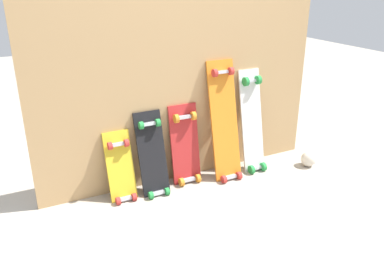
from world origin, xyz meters
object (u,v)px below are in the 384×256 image
object	(u,v)px
skateboard_black	(153,158)
skateboard_white	(252,125)
skateboard_red	(185,148)
rubber_ball	(308,159)
skateboard_yellow	(121,171)
skateboard_orange	(225,125)

from	to	relation	value
skateboard_black	skateboard_white	world-z (taller)	skateboard_white
skateboard_red	rubber_ball	bearing A→B (deg)	-13.19
skateboard_yellow	skateboard_red	xyz separation A→B (m)	(0.52, 0.02, 0.06)
skateboard_orange	skateboard_white	xyz separation A→B (m)	(0.27, 0.01, -0.05)
skateboard_black	skateboard_red	distance (m)	0.28
skateboard_yellow	skateboard_red	bearing A→B (deg)	2.53
skateboard_red	skateboard_orange	xyz separation A→B (m)	(0.31, -0.05, 0.15)
skateboard_orange	rubber_ball	xyz separation A→B (m)	(0.71, -0.19, -0.36)
skateboard_orange	rubber_ball	size ratio (longest dim) A/B	7.90
skateboard_red	skateboard_white	world-z (taller)	skateboard_white
rubber_ball	skateboard_yellow	bearing A→B (deg)	171.97
skateboard_orange	skateboard_white	size ratio (longest dim) A/B	1.12
skateboard_white	skateboard_orange	bearing A→B (deg)	-177.07
skateboard_yellow	skateboard_black	distance (m)	0.24
skateboard_orange	rubber_ball	distance (m)	0.82
skateboard_orange	skateboard_red	bearing A→B (deg)	170.81
skateboard_black	skateboard_red	xyz separation A→B (m)	(0.28, 0.04, 0.01)
skateboard_black	skateboard_red	size ratio (longest dim) A/B	1.00
skateboard_black	skateboard_red	world-z (taller)	skateboard_red
skateboard_black	skateboard_yellow	bearing A→B (deg)	176.26
skateboard_red	rubber_ball	distance (m)	1.07
skateboard_orange	skateboard_white	distance (m)	0.27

